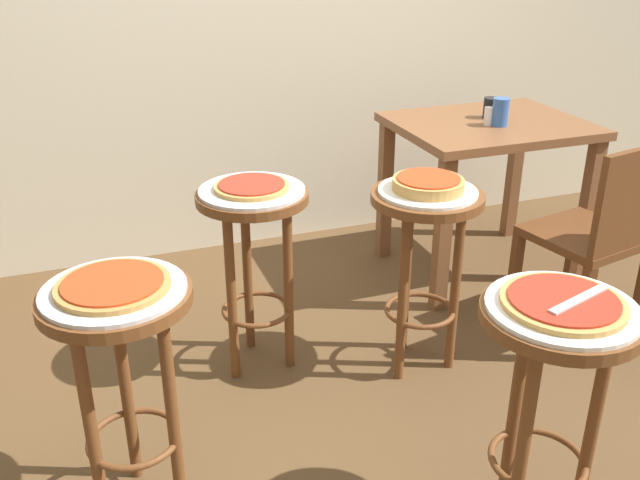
# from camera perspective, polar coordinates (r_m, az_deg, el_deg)

# --- Properties ---
(ground_plane) EXTENTS (6.00, 6.00, 0.00)m
(ground_plane) POSITION_cam_1_polar(r_m,az_deg,el_deg) (2.60, 5.03, -13.84)
(ground_plane) COLOR brown
(stool_foreground) EXTENTS (0.41, 0.41, 0.72)m
(stool_foreground) POSITION_cam_1_polar(r_m,az_deg,el_deg) (1.96, 18.18, -9.98)
(stool_foreground) COLOR brown
(stool_foreground) RESTS_ON ground_plane
(serving_plate_foreground) EXTENTS (0.38, 0.38, 0.01)m
(serving_plate_foreground) POSITION_cam_1_polar(r_m,az_deg,el_deg) (1.87, 18.93, -5.19)
(serving_plate_foreground) COLOR white
(serving_plate_foreground) RESTS_ON stool_foreground
(pizza_foreground) EXTENTS (0.31, 0.31, 0.02)m
(pizza_foreground) POSITION_cam_1_polar(r_m,az_deg,el_deg) (1.86, 19.00, -4.76)
(pizza_foreground) COLOR tan
(pizza_foreground) RESTS_ON serving_plate_foreground
(stool_middle) EXTENTS (0.41, 0.41, 0.72)m
(stool_middle) POSITION_cam_1_polar(r_m,az_deg,el_deg) (2.02, -15.64, -8.64)
(stool_middle) COLOR brown
(stool_middle) RESTS_ON ground_plane
(serving_plate_middle) EXTENTS (0.38, 0.38, 0.01)m
(serving_plate_middle) POSITION_cam_1_polar(r_m,az_deg,el_deg) (1.92, -16.27, -3.91)
(serving_plate_middle) COLOR silver
(serving_plate_middle) RESTS_ON stool_middle
(pizza_middle) EXTENTS (0.30, 0.30, 0.02)m
(pizza_middle) POSITION_cam_1_polar(r_m,az_deg,el_deg) (1.92, -16.33, -3.49)
(pizza_middle) COLOR #B78442
(pizza_middle) RESTS_ON serving_plate_middle
(stool_leftside) EXTENTS (0.41, 0.41, 0.72)m
(stool_leftside) POSITION_cam_1_polar(r_m,az_deg,el_deg) (2.61, 8.41, 0.02)
(stool_leftside) COLOR brown
(stool_leftside) RESTS_ON ground_plane
(serving_plate_leftside) EXTENTS (0.35, 0.35, 0.01)m
(serving_plate_leftside) POSITION_cam_1_polar(r_m,az_deg,el_deg) (2.54, 8.67, 3.90)
(serving_plate_leftside) COLOR white
(serving_plate_leftside) RESTS_ON stool_leftside
(pizza_leftside) EXTENTS (0.25, 0.25, 0.05)m
(pizza_leftside) POSITION_cam_1_polar(r_m,az_deg,el_deg) (2.53, 8.71, 4.50)
(pizza_leftside) COLOR tan
(pizza_leftside) RESTS_ON serving_plate_leftside
(stool_rear) EXTENTS (0.41, 0.41, 0.72)m
(stool_rear) POSITION_cam_1_polar(r_m,az_deg,el_deg) (2.60, -5.34, 0.10)
(stool_rear) COLOR brown
(stool_rear) RESTS_ON ground_plane
(serving_plate_rear) EXTENTS (0.38, 0.38, 0.01)m
(serving_plate_rear) POSITION_cam_1_polar(r_m,az_deg,el_deg) (2.53, -5.51, 3.99)
(serving_plate_rear) COLOR silver
(serving_plate_rear) RESTS_ON stool_rear
(pizza_rear) EXTENTS (0.27, 0.27, 0.02)m
(pizza_rear) POSITION_cam_1_polar(r_m,az_deg,el_deg) (2.53, -5.52, 4.33)
(pizza_rear) COLOR tan
(pizza_rear) RESTS_ON serving_plate_rear
(dining_table) EXTENTS (0.86, 0.69, 0.75)m
(dining_table) POSITION_cam_1_polar(r_m,az_deg,el_deg) (3.44, 13.32, 7.13)
(dining_table) COLOR brown
(dining_table) RESTS_ON ground_plane
(cup_near_edge) EXTENTS (0.07, 0.07, 0.12)m
(cup_near_edge) POSITION_cam_1_polar(r_m,az_deg,el_deg) (3.33, 14.31, 9.95)
(cup_near_edge) COLOR #3360B2
(cup_near_edge) RESTS_ON dining_table
(cup_far_edge) EXTENTS (0.07, 0.07, 0.09)m
(cup_far_edge) POSITION_cam_1_polar(r_m,az_deg,el_deg) (3.46, 13.60, 10.30)
(cup_far_edge) COLOR black
(cup_far_edge) RESTS_ON dining_table
(condiment_shaker) EXTENTS (0.04, 0.04, 0.08)m
(condiment_shaker) POSITION_cam_1_polar(r_m,az_deg,el_deg) (3.33, 13.40, 9.67)
(condiment_shaker) COLOR white
(condiment_shaker) RESTS_ON dining_table
(wooden_chair) EXTENTS (0.47, 0.47, 0.85)m
(wooden_chair) POSITION_cam_1_polar(r_m,az_deg,el_deg) (3.02, 21.61, 0.47)
(wooden_chair) COLOR #5B3319
(wooden_chair) RESTS_ON ground_plane
(pizza_server_knife) EXTENTS (0.22, 0.09, 0.01)m
(pizza_server_knife) POSITION_cam_1_polar(r_m,az_deg,el_deg) (1.86, 20.16, -4.48)
(pizza_server_knife) COLOR silver
(pizza_server_knife) RESTS_ON pizza_foreground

